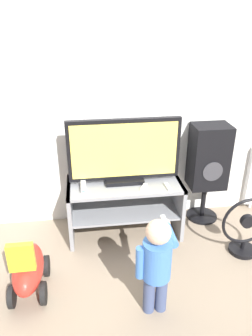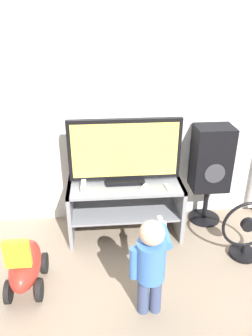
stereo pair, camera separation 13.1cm
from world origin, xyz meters
name	(u,v)px [view 2 (the right image)]	position (x,y,z in m)	size (l,w,h in m)	color
ground_plane	(127,247)	(0.00, 0.00, 0.00)	(16.00, 16.00, 0.00)	gray
wall_back	(122,100)	(0.00, 0.59, 1.30)	(10.00, 0.06, 2.60)	silver
tv_stand	(125,200)	(0.00, 0.26, 0.37)	(1.11, 0.51, 0.57)	gray
television	(125,152)	(0.00, 0.28, 0.88)	(1.06, 0.20, 0.63)	black
game_console	(84,186)	(-0.40, 0.18, 0.60)	(0.05, 0.18, 0.05)	white
remote_primary	(168,188)	(0.39, 0.10, 0.58)	(0.05, 0.13, 0.03)	white
remote_secondary	(144,188)	(0.16, 0.12, 0.58)	(0.09, 0.13, 0.03)	white
child	(151,260)	(0.10, -0.74, 0.48)	(0.31, 0.47, 0.82)	#3F4C72
speaker_tower	(211,161)	(0.89, 0.40, 0.70)	(0.37, 0.34, 1.07)	black
floor_fan	(247,232)	(1.07, -0.21, 0.26)	(0.48, 0.25, 0.59)	black
ride_on_toy	(25,266)	(-0.87, -0.43, 0.22)	(0.28, 0.56, 0.58)	red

